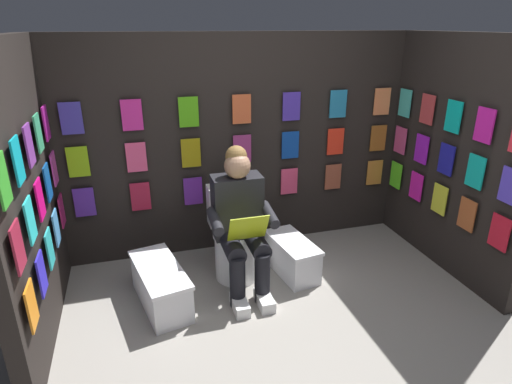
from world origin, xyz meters
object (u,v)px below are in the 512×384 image
at_px(comic_longbox_near, 292,257).
at_px(toilet, 235,239).
at_px(person_reading, 241,221).
at_px(comic_longbox_far, 161,286).

bearing_deg(comic_longbox_near, toilet, -26.61).
bearing_deg(toilet, person_reading, 89.98).
bearing_deg(toilet, comic_longbox_far, 23.82).
height_order(person_reading, comic_longbox_near, person_reading).
relative_size(comic_longbox_near, comic_longbox_far, 0.80).
bearing_deg(person_reading, comic_longbox_near, -172.01).
xyz_separation_m(toilet, comic_longbox_far, (0.67, 0.30, -0.16)).
distance_m(comic_longbox_near, comic_longbox_far, 1.16).
height_order(comic_longbox_near, comic_longbox_far, comic_longbox_far).
bearing_deg(person_reading, toilet, -90.02).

